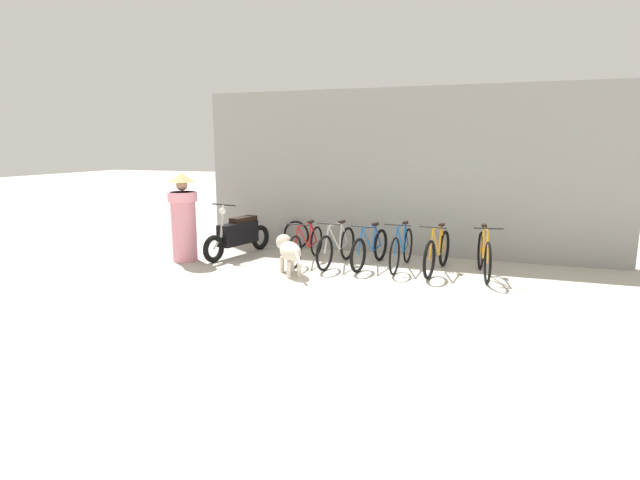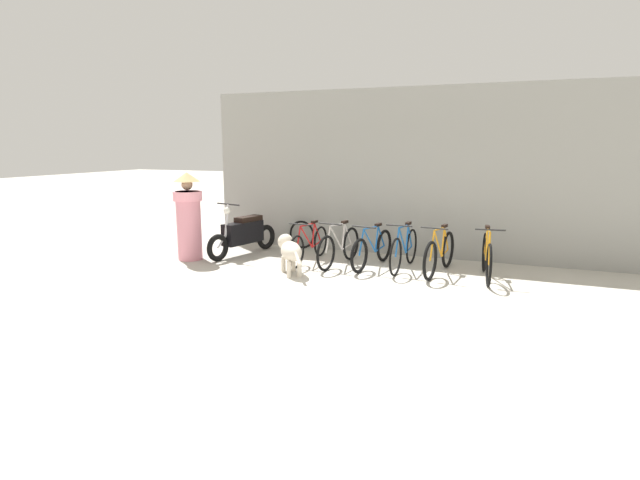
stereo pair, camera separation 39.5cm
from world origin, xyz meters
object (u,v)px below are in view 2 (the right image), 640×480
Objects in this scene: bicycle_3 at (404,250)px; person_in_robes at (189,215)px; stray_dog at (290,250)px; motorcycle at (243,234)px; spare_tire_left at (302,235)px; bicycle_1 at (339,247)px; bicycle_5 at (487,257)px; bicycle_2 at (372,249)px; bicycle_0 at (309,245)px; bicycle_4 at (440,254)px.

bicycle_3 is 0.98× the size of person_in_robes.
bicycle_3 is 1.67× the size of stray_dog.
spare_tire_left is at bearing 153.85° from motorcycle.
bicycle_1 is 1.64× the size of stray_dog.
bicycle_3 is at bearing -22.51° from spare_tire_left.
bicycle_5 is 0.88× the size of motorcycle.
spare_tire_left is at bearing -108.61° from bicycle_3.
motorcycle reaches higher than spare_tire_left.
bicycle_1 is at bearing -79.71° from bicycle_3.
person_in_robes reaches higher than bicycle_2.
stray_dog reaches higher than spare_tire_left.
bicycle_0 is 1.26m from spare_tire_left.
bicycle_1 is 1.06m from stray_dog.
stray_dog is (0.02, -0.92, 0.08)m from bicycle_0.
bicycle_4 is (1.82, 0.06, 0.01)m from bicycle_1.
motorcycle reaches higher than bicycle_5.
bicycle_3 is 2.04m from stray_dog.
bicycle_4 is at bearing 92.02° from bicycle_0.
bicycle_2 is at bearing -29.21° from spare_tire_left.
bicycle_4 reaches higher than stray_dog.
bicycle_3 is at bearing 102.76° from bicycle_2.
bicycle_3 is at bearing -99.63° from stray_dog.
bicycle_1 is 2.11m from motorcycle.
stray_dog is at bearing 166.50° from person_in_robes.
stray_dog is (-2.42, -0.93, 0.06)m from bicycle_4.
bicycle_2 is at bearing -175.45° from person_in_robes.
bicycle_4 is (2.44, 0.00, 0.02)m from bicycle_0.
person_in_robes reaches higher than bicycle_5.
bicycle_5 is 5.52m from person_in_robes.
stray_dog is at bearing -41.52° from bicycle_2.
bicycle_0 is at bearing -81.70° from bicycle_4.
bicycle_4 is at bearing -19.42° from spare_tire_left.
bicycle_1 reaches higher than stray_dog.
bicycle_4 is 1.02× the size of bicycle_5.
spare_tire_left is (-2.44, 1.01, -0.06)m from bicycle_3.
spare_tire_left is (-3.07, 1.08, -0.05)m from bicycle_4.
person_in_robes is at bearing -69.94° from bicycle_1.
bicycle_5 is 0.98× the size of person_in_robes.
motorcycle is 1.34m from spare_tire_left.
motorcycle is (-3.29, -0.01, 0.07)m from bicycle_3.
stray_dog is 2.12m from spare_tire_left.
bicycle_3 is 1.00× the size of bicycle_5.
bicycle_2 is at bearing -83.75° from bicycle_4.
motorcycle is 1.91× the size of stray_dog.
person_in_robes is (-3.47, -0.71, 0.54)m from bicycle_2.
person_in_robes is 2.79× the size of spare_tire_left.
bicycle_5 is 1.67× the size of stray_dog.
spare_tire_left is at bearing -124.34° from bicycle_1.
motorcycle is 3.12× the size of spare_tire_left.
bicycle_3 is at bearing -88.32° from bicycle_4.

